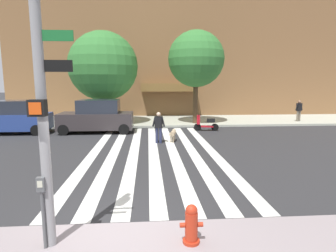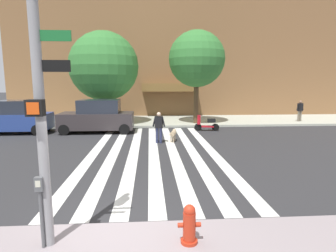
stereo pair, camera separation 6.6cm
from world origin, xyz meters
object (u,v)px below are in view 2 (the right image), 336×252
pedestrian_dog_walker (159,126)px  pedestrian_bystander (300,110)px  parked_scooter (207,124)px  traffic_light_pole (36,61)px  street_tree_nearest (104,66)px  parking_meter_curbside (40,203)px  street_tree_middle (197,59)px  parked_car_behind_first (98,117)px  parked_car_near_curb (15,118)px  dog_on_leash (173,133)px  fire_hydrant (189,224)px

pedestrian_dog_walker → pedestrian_bystander: (11.29, 6.46, 0.15)m
parked_scooter → pedestrian_bystander: (7.99, 2.94, 0.60)m
pedestrian_dog_walker → traffic_light_pole: bearing=-104.2°
street_tree_nearest → traffic_light_pole: bearing=-85.1°
parked_scooter → pedestrian_bystander: pedestrian_bystander is taller
traffic_light_pole → parked_scooter: bearing=66.3°
parking_meter_curbside → street_tree_middle: bearing=70.7°
traffic_light_pole → street_tree_middle: size_ratio=0.86×
street_tree_nearest → parked_scooter: bearing=-21.3°
parked_car_behind_first → pedestrian_bystander: bearing=11.2°
parked_car_behind_first → street_tree_middle: size_ratio=0.68×
parked_car_behind_first → parking_meter_curbside: bearing=-84.1°
parking_meter_curbside → pedestrian_dog_walker: bearing=75.4°
parked_car_near_curb → street_tree_nearest: size_ratio=0.64×
pedestrian_dog_walker → pedestrian_bystander: pedestrian_bystander is taller
parked_scooter → dog_on_leash: (-2.51, -3.21, -0.04)m
parked_scooter → pedestrian_dog_walker: size_ratio=0.99×
street_tree_middle → pedestrian_dog_walker: street_tree_middle is taller
fire_hydrant → street_tree_middle: bearing=80.0°
parking_meter_curbside → parked_car_behind_first: parked_car_behind_first is taller
parked_car_near_curb → parking_meter_curbside: bearing=-63.6°
parking_meter_curbside → parked_scooter: size_ratio=0.83×
dog_on_leash → parked_car_near_curb: bearing=161.9°
dog_on_leash → parking_meter_curbside: bearing=-108.4°
parked_car_behind_first → parked_scooter: 7.11m
parked_car_near_curb → dog_on_leash: (9.67, -3.16, -0.52)m
dog_on_leash → pedestrian_bystander: bearing=30.4°
fire_hydrant → dog_on_leash: size_ratio=0.79×
parking_meter_curbside → pedestrian_bystander: pedestrian_bystander is taller
pedestrian_dog_walker → parking_meter_curbside: bearing=-104.6°
parked_car_behind_first → street_tree_middle: (6.79, 2.64, 3.85)m
street_tree_middle → pedestrian_dog_walker: bearing=-116.1°
pedestrian_bystander → parked_car_near_curb: bearing=-171.6°
parked_scooter → pedestrian_dog_walker: pedestrian_dog_walker is taller
parked_scooter → parking_meter_curbside: bearing=-113.9°
parking_meter_curbside → street_tree_middle: size_ratio=0.20×
dog_on_leash → street_tree_nearest: bearing=127.1°
street_tree_nearest → pedestrian_dog_walker: bearing=-59.3°
parked_car_behind_first → parked_scooter: size_ratio=2.83×
parking_meter_curbside → parked_scooter: parking_meter_curbside is taller
dog_on_leash → pedestrian_bystander: pedestrian_bystander is taller
fire_hydrant → parked_scooter: (3.05, 13.02, -0.04)m
street_tree_middle → dog_on_leash: bearing=-110.9°
fire_hydrant → parked_car_near_curb: 15.86m
street_tree_middle → dog_on_leash: 7.61m
street_tree_middle → pedestrian_dog_walker: size_ratio=4.13×
street_tree_middle → pedestrian_bystander: (8.29, 0.36, -3.78)m
parking_meter_curbside → parked_car_behind_first: 13.00m
parked_scooter → pedestrian_dog_walker: 4.84m
parked_car_near_curb → pedestrian_dog_walker: parked_car_near_curb is taller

